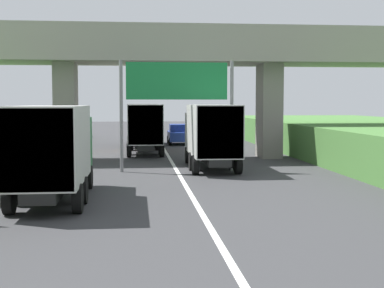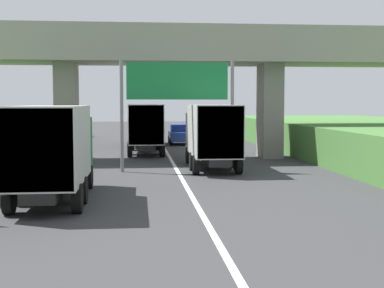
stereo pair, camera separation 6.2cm
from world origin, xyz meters
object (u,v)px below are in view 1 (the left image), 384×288
Objects in this scene: truck_green at (54,148)px; construction_barrel_3 at (36,171)px; overhead_highway_sign at (177,89)px; construction_barrel_4 at (53,159)px; truck_black at (142,122)px; construction_barrel_2 at (10,191)px; car_blue at (179,134)px; truck_silver at (211,133)px; truck_orange at (145,126)px.

construction_barrel_3 is at bearing 106.76° from truck_green.
construction_barrel_3 is (-1.56, 5.18, -1.47)m from truck_green.
overhead_highway_sign reaches higher than construction_barrel_3.
overhead_highway_sign is 9.86m from truck_green.
truck_green is 8.11× the size of construction_barrel_4.
truck_black reaches higher than construction_barrel_2.
overhead_highway_sign is at bearing 24.28° from construction_barrel_3.
truck_green reaches higher than car_blue.
construction_barrel_4 is (-5.08, -14.51, -1.47)m from truck_black.
truck_silver is 16.56m from truck_black.
truck_green is at bearing -97.74° from truck_black.
overhead_highway_sign reaches higher than truck_silver.
truck_silver is at bearing 52.45° from truck_green.
truck_black is (3.42, 25.17, 0.00)m from truck_green.
construction_barrel_2 and construction_barrel_3 have the same top height.
truck_green is at bearing -121.67° from overhead_highway_sign.
construction_barrel_4 is (-6.69, 2.50, -3.79)m from overhead_highway_sign.
construction_barrel_4 is (-8.18, -15.79, -0.40)m from car_blue.
overhead_highway_sign reaches higher than truck_orange.
truck_green is 10.89m from construction_barrel_4.
construction_barrel_3 is at bearing -155.72° from overhead_highway_sign.
truck_orange and truck_green have the same top height.
truck_orange is at bearing 110.65° from truck_silver.
truck_orange reaches higher than construction_barrel_4.
overhead_highway_sign is 0.81× the size of truck_orange.
truck_silver reaches higher than construction_barrel_2.
truck_black is 15.45m from construction_barrel_4.
overhead_highway_sign is at bearing -20.51° from construction_barrel_4.
truck_black is at bearing 82.26° from truck_green.
truck_silver reaches higher than construction_barrel_4.
truck_silver is at bearing -88.75° from car_blue.
overhead_highway_sign is 6.53× the size of construction_barrel_4.
construction_barrel_2 is at bearing -105.31° from truck_orange.
truck_orange is 9.61m from truck_silver.
truck_silver reaches higher than construction_barrel_3.
construction_barrel_4 is at bearing 98.87° from truck_green.
truck_orange is 8.11× the size of construction_barrel_2.
truck_silver is 1.78× the size of car_blue.
construction_barrel_3 is (-4.98, -19.99, -1.47)m from truck_black.
truck_orange is at bearing 54.71° from construction_barrel_4.
construction_barrel_2 is (-4.91, -25.46, -1.47)m from truck_black.
truck_black is 20.65m from construction_barrel_3.
construction_barrel_2 is (-8.01, -26.74, -0.40)m from car_blue.
truck_green is (-3.51, -17.97, 0.00)m from truck_orange.
truck_silver is 8.11× the size of construction_barrel_4.
truck_green is 1.78× the size of car_blue.
construction_barrel_4 is at bearing -109.31° from truck_black.
car_blue is 27.92m from construction_barrel_2.
truck_orange is 7.20m from truck_black.
construction_barrel_3 is at bearing -111.64° from truck_orange.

